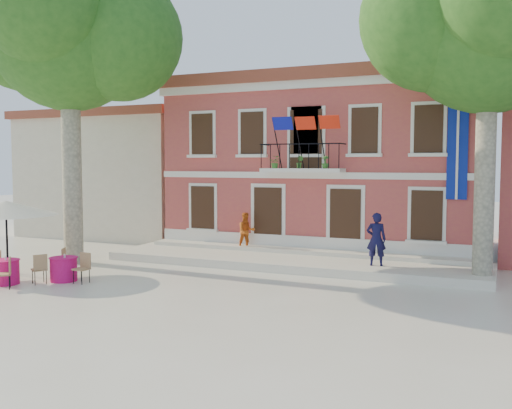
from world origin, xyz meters
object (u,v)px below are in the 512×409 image
object	(u,v)px
plane_tree_east	(489,25)
pedestrian_navy	(376,239)
plane_tree_west	(69,33)
cafe_table_1	(5,271)
patio_umbrella	(6,208)
cafe_table_0	(64,268)
pedestrian_orange	(246,231)

from	to	relation	value
plane_tree_east	pedestrian_navy	bearing A→B (deg)	176.06
plane_tree_west	cafe_table_1	world-z (taller)	plane_tree_west
cafe_table_1	patio_umbrella	bearing A→B (deg)	134.65
patio_umbrella	plane_tree_east	bearing A→B (deg)	17.89
cafe_table_1	plane_tree_east	bearing A→B (deg)	23.69
patio_umbrella	cafe_table_1	bearing A→B (deg)	-45.35
cafe_table_0	patio_umbrella	bearing A→B (deg)	177.73
pedestrian_orange	plane_tree_west	bearing A→B (deg)	176.32
pedestrian_orange	cafe_table_1	distance (m)	9.09
patio_umbrella	pedestrian_navy	bearing A→B (deg)	23.65
plane_tree_east	pedestrian_orange	bearing A→B (deg)	169.02
cafe_table_0	pedestrian_navy	bearing A→B (deg)	29.80
plane_tree_east	patio_umbrella	world-z (taller)	plane_tree_east
pedestrian_navy	cafe_table_1	size ratio (longest dim) A/B	1.07
plane_tree_east	pedestrian_orange	xyz separation A→B (m)	(-8.90, 1.73, -6.91)
cafe_table_0	cafe_table_1	world-z (taller)	same
plane_tree_east	pedestrian_orange	distance (m)	11.40
plane_tree_east	pedestrian_navy	world-z (taller)	plane_tree_east
plane_tree_east	pedestrian_orange	size ratio (longest dim) A/B	7.20
plane_tree_east	cafe_table_1	bearing A→B (deg)	-156.31
plane_tree_west	pedestrian_orange	world-z (taller)	plane_tree_west
patio_umbrella	cafe_table_1	distance (m)	2.49
plane_tree_west	cafe_table_0	bearing A→B (deg)	-53.96
patio_umbrella	cafe_table_0	world-z (taller)	patio_umbrella
pedestrian_orange	plane_tree_east	bearing A→B (deg)	-49.89
plane_tree_west	plane_tree_east	size ratio (longest dim) A/B	1.08
pedestrian_orange	cafe_table_0	xyz separation A→B (m)	(-3.42, -6.62, -0.62)
cafe_table_1	plane_tree_west	bearing A→B (deg)	99.97
pedestrian_orange	cafe_table_1	world-z (taller)	pedestrian_orange
patio_umbrella	cafe_table_0	distance (m)	3.12
cafe_table_1	pedestrian_orange	bearing A→B (deg)	58.36
plane_tree_west	cafe_table_1	size ratio (longest dim) A/B	6.91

